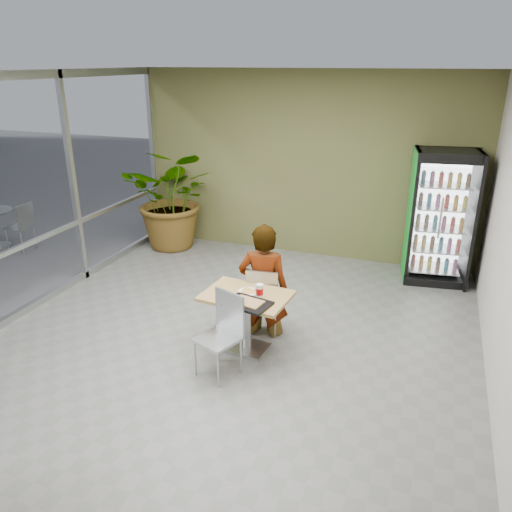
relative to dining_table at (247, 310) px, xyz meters
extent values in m
plane|color=slate|center=(-0.27, -0.04, -0.54)|extent=(7.00, 7.00, 0.00)
cube|color=tan|center=(0.00, 0.00, 0.19)|extent=(1.06, 0.79, 0.04)
cylinder|color=#A7AAAC|center=(0.00, 0.00, -0.18)|extent=(0.10, 0.10, 0.71)
cube|color=#A7AAAC|center=(0.00, 0.00, -0.52)|extent=(0.53, 0.44, 0.04)
cube|color=#A7AAAC|center=(0.04, 0.54, -0.10)|extent=(0.45, 0.45, 0.03)
cube|color=#A7AAAC|center=(0.07, 0.35, 0.14)|extent=(0.40, 0.08, 0.48)
cylinder|color=#A7AAAC|center=(0.19, 0.73, -0.32)|extent=(0.02, 0.02, 0.43)
cylinder|color=#A7AAAC|center=(-0.15, 0.69, -0.32)|extent=(0.02, 0.02, 0.43)
cylinder|color=#A7AAAC|center=(0.24, 0.39, -0.32)|extent=(0.02, 0.02, 0.43)
cylinder|color=#A7AAAC|center=(-0.11, 0.35, -0.32)|extent=(0.02, 0.02, 0.43)
cube|color=#A7AAAC|center=(-0.11, -0.59, -0.08)|extent=(0.55, 0.55, 0.03)
cube|color=#A7AAAC|center=(-0.04, -0.40, 0.17)|extent=(0.40, 0.18, 0.50)
cylinder|color=#A7AAAC|center=(-0.35, -0.69, -0.31)|extent=(0.02, 0.02, 0.45)
cylinder|color=#A7AAAC|center=(-0.01, -0.82, -0.31)|extent=(0.02, 0.02, 0.45)
cylinder|color=#A7AAAC|center=(-0.22, -0.36, -0.31)|extent=(0.02, 0.02, 0.45)
cylinder|color=#A7AAAC|center=(0.12, -0.49, -0.31)|extent=(0.02, 0.02, 0.45)
imported|color=black|center=(0.04, 0.49, 0.05)|extent=(0.70, 0.50, 1.77)
cylinder|color=white|center=(0.00, 0.06, 0.22)|extent=(0.25, 0.25, 0.01)
cylinder|color=white|center=(0.17, 0.00, 0.29)|extent=(0.08, 0.08, 0.14)
cylinder|color=#BD0C0E|center=(0.17, 0.00, 0.28)|extent=(0.08, 0.08, 0.08)
cylinder|color=white|center=(0.17, 0.00, 0.36)|extent=(0.09, 0.09, 0.01)
cube|color=white|center=(-0.21, -0.14, 0.22)|extent=(0.18, 0.18, 0.02)
cube|color=black|center=(0.12, -0.25, 0.23)|extent=(0.55, 0.44, 0.03)
cube|color=black|center=(2.06, 3.02, 0.50)|extent=(1.03, 0.85, 2.08)
cube|color=green|center=(1.59, 3.02, 0.50)|extent=(0.11, 0.71, 2.04)
cube|color=silver|center=(2.06, 2.67, 0.52)|extent=(0.74, 0.11, 1.66)
imported|color=#295B24|center=(-2.58, 2.95, 0.40)|extent=(1.89, 1.70, 1.88)
camera|label=1|loc=(1.93, -4.93, 2.78)|focal=35.00mm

